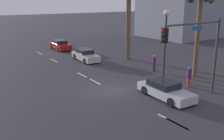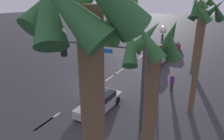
{
  "view_description": "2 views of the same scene",
  "coord_description": "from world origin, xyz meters",
  "px_view_note": "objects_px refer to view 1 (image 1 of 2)",
  "views": [
    {
      "loc": [
        16.96,
        -10.98,
        7.14
      ],
      "look_at": [
        -0.58,
        0.44,
        1.49
      ],
      "focal_mm": 42.42,
      "sensor_mm": 36.0,
      "label": 1
    },
    {
      "loc": [
        15.82,
        9.84,
        8.26
      ],
      "look_at": [
        -1.15,
        1.08,
        1.6
      ],
      "focal_mm": 32.64,
      "sensor_mm": 36.0,
      "label": 2
    }
  ],
  "objects_px": {
    "traffic_signal": "(199,45)",
    "streetlamp": "(166,31)",
    "palm_tree_0": "(129,9)",
    "pedestrian_0": "(154,63)",
    "palm_tree_2": "(200,8)",
    "car_1": "(60,45)",
    "car_0": "(165,90)",
    "pedestrian_1": "(189,76)",
    "car_2": "(85,55)"
  },
  "relations": [
    {
      "from": "palm_tree_2",
      "to": "car_0",
      "type": "bearing_deg",
      "value": -67.27
    },
    {
      "from": "car_0",
      "to": "pedestrian_1",
      "type": "distance_m",
      "value": 3.57
    },
    {
      "from": "car_2",
      "to": "car_0",
      "type": "bearing_deg",
      "value": -3.01
    },
    {
      "from": "car_1",
      "to": "pedestrian_0",
      "type": "xyz_separation_m",
      "value": [
        16.54,
        3.29,
        0.25
      ]
    },
    {
      "from": "pedestrian_1",
      "to": "traffic_signal",
      "type": "bearing_deg",
      "value": -39.37
    },
    {
      "from": "car_0",
      "to": "streetlamp",
      "type": "distance_m",
      "value": 6.49
    },
    {
      "from": "palm_tree_0",
      "to": "pedestrian_1",
      "type": "bearing_deg",
      "value": -10.48
    },
    {
      "from": "pedestrian_0",
      "to": "palm_tree_2",
      "type": "bearing_deg",
      "value": 32.82
    },
    {
      "from": "car_1",
      "to": "palm_tree_0",
      "type": "distance_m",
      "value": 12.59
    },
    {
      "from": "palm_tree_0",
      "to": "palm_tree_2",
      "type": "relative_size",
      "value": 1.07
    },
    {
      "from": "pedestrian_1",
      "to": "palm_tree_0",
      "type": "relative_size",
      "value": 0.19
    },
    {
      "from": "pedestrian_1",
      "to": "car_0",
      "type": "bearing_deg",
      "value": -77.27
    },
    {
      "from": "car_0",
      "to": "pedestrian_0",
      "type": "bearing_deg",
      "value": 144.53
    },
    {
      "from": "car_2",
      "to": "pedestrian_1",
      "type": "height_order",
      "value": "pedestrian_1"
    },
    {
      "from": "car_2",
      "to": "traffic_signal",
      "type": "relative_size",
      "value": 0.77
    },
    {
      "from": "car_1",
      "to": "car_2",
      "type": "distance_m",
      "value": 8.4
    },
    {
      "from": "traffic_signal",
      "to": "pedestrian_0",
      "type": "height_order",
      "value": "traffic_signal"
    },
    {
      "from": "pedestrian_1",
      "to": "palm_tree_2",
      "type": "xyz_separation_m",
      "value": [
        -1.93,
        3.0,
        5.4
      ]
    },
    {
      "from": "car_1",
      "to": "streetlamp",
      "type": "distance_m",
      "value": 19.24
    },
    {
      "from": "pedestrian_0",
      "to": "palm_tree_2",
      "type": "distance_m",
      "value": 6.73
    },
    {
      "from": "pedestrian_0",
      "to": "palm_tree_2",
      "type": "relative_size",
      "value": 0.2
    },
    {
      "from": "palm_tree_0",
      "to": "traffic_signal",
      "type": "bearing_deg",
      "value": -16.02
    },
    {
      "from": "car_1",
      "to": "car_2",
      "type": "bearing_deg",
      "value": -1.84
    },
    {
      "from": "car_1",
      "to": "pedestrian_1",
      "type": "xyz_separation_m",
      "value": [
        21.81,
        2.45,
        0.28
      ]
    },
    {
      "from": "car_2",
      "to": "car_1",
      "type": "bearing_deg",
      "value": 178.16
    },
    {
      "from": "car_2",
      "to": "pedestrian_0",
      "type": "relative_size",
      "value": 2.76
    },
    {
      "from": "streetlamp",
      "to": "pedestrian_1",
      "type": "distance_m",
      "value": 4.65
    },
    {
      "from": "car_0",
      "to": "traffic_signal",
      "type": "bearing_deg",
      "value": 50.49
    },
    {
      "from": "traffic_signal",
      "to": "streetlamp",
      "type": "relative_size",
      "value": 0.98
    },
    {
      "from": "car_1",
      "to": "palm_tree_2",
      "type": "relative_size",
      "value": 0.55
    },
    {
      "from": "pedestrian_0",
      "to": "traffic_signal",
      "type": "bearing_deg",
      "value": -19.44
    },
    {
      "from": "streetlamp",
      "to": "palm_tree_2",
      "type": "distance_m",
      "value": 3.69
    },
    {
      "from": "streetlamp",
      "to": "pedestrian_0",
      "type": "xyz_separation_m",
      "value": [
        -2.16,
        0.74,
        -3.48
      ]
    },
    {
      "from": "streetlamp",
      "to": "palm_tree_0",
      "type": "bearing_deg",
      "value": 166.38
    },
    {
      "from": "palm_tree_2",
      "to": "pedestrian_1",
      "type": "bearing_deg",
      "value": -57.29
    },
    {
      "from": "palm_tree_0",
      "to": "streetlamp",
      "type": "bearing_deg",
      "value": -13.62
    },
    {
      "from": "car_0",
      "to": "streetlamp",
      "type": "xyz_separation_m",
      "value": [
        -3.89,
        3.57,
        3.78
      ]
    },
    {
      "from": "palm_tree_0",
      "to": "palm_tree_2",
      "type": "xyz_separation_m",
      "value": [
        9.41,
        0.9,
        0.38
      ]
    },
    {
      "from": "car_0",
      "to": "car_2",
      "type": "distance_m",
      "value": 14.21
    },
    {
      "from": "pedestrian_0",
      "to": "car_1",
      "type": "bearing_deg",
      "value": -168.75
    },
    {
      "from": "streetlamp",
      "to": "pedestrian_0",
      "type": "distance_m",
      "value": 4.16
    },
    {
      "from": "car_2",
      "to": "traffic_signal",
      "type": "height_order",
      "value": "traffic_signal"
    },
    {
      "from": "traffic_signal",
      "to": "streetlamp",
      "type": "distance_m",
      "value": 5.62
    },
    {
      "from": "car_0",
      "to": "car_1",
      "type": "bearing_deg",
      "value": 177.42
    },
    {
      "from": "car_2",
      "to": "palm_tree_0",
      "type": "height_order",
      "value": "palm_tree_0"
    },
    {
      "from": "traffic_signal",
      "to": "palm_tree_2",
      "type": "relative_size",
      "value": 0.72
    },
    {
      "from": "car_1",
      "to": "palm_tree_2",
      "type": "bearing_deg",
      "value": 15.32
    },
    {
      "from": "car_0",
      "to": "palm_tree_2",
      "type": "distance_m",
      "value": 9.05
    },
    {
      "from": "traffic_signal",
      "to": "palm_tree_0",
      "type": "relative_size",
      "value": 0.68
    },
    {
      "from": "car_0",
      "to": "traffic_signal",
      "type": "height_order",
      "value": "traffic_signal"
    }
  ]
}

